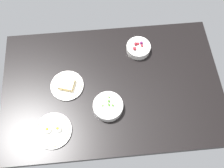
{
  "coord_description": "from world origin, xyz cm",
  "views": [
    {
      "loc": [
        5.89,
        63.81,
        141.52
      ],
      "look_at": [
        0.0,
        0.0,
        6.0
      ],
      "focal_mm": 41.5,
      "sensor_mm": 36.0,
      "label": 1
    }
  ],
  "objects_px": {
    "bowl_berries": "(138,48)",
    "bowl_peas": "(108,106)",
    "plate_sandwich": "(67,85)",
    "plate_eggs": "(53,130)"
  },
  "relations": [
    {
      "from": "bowl_berries",
      "to": "bowl_peas",
      "type": "bearing_deg",
      "value": 59.02
    },
    {
      "from": "bowl_peas",
      "to": "plate_eggs",
      "type": "height_order",
      "value": "bowl_peas"
    },
    {
      "from": "bowl_peas",
      "to": "plate_sandwich",
      "type": "bearing_deg",
      "value": -34.66
    },
    {
      "from": "plate_sandwich",
      "to": "plate_eggs",
      "type": "relative_size",
      "value": 0.95
    },
    {
      "from": "plate_sandwich",
      "to": "bowl_peas",
      "type": "relative_size",
      "value": 1.14
    },
    {
      "from": "plate_sandwich",
      "to": "bowl_peas",
      "type": "height_order",
      "value": "bowl_peas"
    },
    {
      "from": "plate_sandwich",
      "to": "plate_eggs",
      "type": "xyz_separation_m",
      "value": [
        0.08,
        0.26,
        -0.0
      ]
    },
    {
      "from": "bowl_peas",
      "to": "plate_eggs",
      "type": "relative_size",
      "value": 0.83
    },
    {
      "from": "bowl_peas",
      "to": "bowl_berries",
      "type": "relative_size",
      "value": 1.13
    },
    {
      "from": "plate_sandwich",
      "to": "plate_eggs",
      "type": "distance_m",
      "value": 0.27
    }
  ]
}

